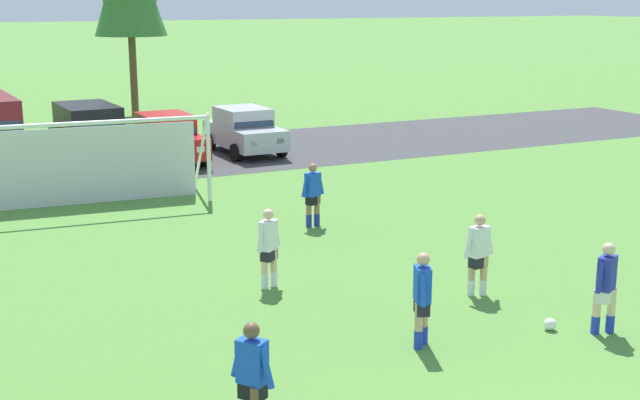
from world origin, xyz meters
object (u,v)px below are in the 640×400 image
Objects in this scene: player_striker_near at (606,288)px; parked_car_slot_center_left at (167,138)px; soccer_ball at (550,324)px; parked_car_slot_center at (244,130)px; parked_car_slot_left at (90,135)px; player_midfield_center at (422,300)px; player_winger_right at (252,381)px; soccer_goal at (73,161)px; player_defender_far at (269,248)px; player_winger_left at (478,255)px; player_trailing_back at (313,195)px.

parked_car_slot_center_left reaches higher than player_striker_near.
player_striker_near is at bearing -34.19° from soccer_ball.
parked_car_slot_left is at bearing -178.25° from parked_car_slot_center.
parked_car_slot_center reaches higher than player_midfield_center.
parked_car_slot_center_left reaches higher than soccer_ball.
player_striker_near and player_winger_right have the same top height.
parked_car_slot_center_left is at bearing 77.08° from player_winger_right.
player_striker_near is 18.98m from parked_car_slot_center_left.
soccer_goal reaches higher than parked_car_slot_center.
player_midfield_center is 18.26m from parked_car_slot_left.
parked_car_slot_center_left reaches higher than player_defender_far.
player_winger_left is (-0.81, 2.56, 0.00)m from player_striker_near.
parked_car_slot_left is (-1.82, 18.17, 0.29)m from player_midfield_center.
player_striker_near is 0.35× the size of parked_car_slot_left.
parked_car_slot_left is at bearing 74.45° from soccer_goal.
parked_car_slot_left is 1.10× the size of parked_car_slot_center_left.
parked_car_slot_center is at bearing 70.71° from player_defender_far.
player_striker_near and player_midfield_center have the same top height.
player_striker_near is (6.53, -13.54, -0.47)m from soccer_goal.
player_winger_right is at bearing -95.34° from parked_car_slot_left.
parked_car_slot_left is (-4.26, 18.57, 1.00)m from soccer_ball.
player_winger_left is at bearing -95.33° from parked_car_slot_center.
player_winger_left is at bearing -75.79° from parked_car_slot_left.
parked_car_slot_left is at bearing 84.66° from player_winger_right.
player_midfield_center and player_trailing_back have the same top height.
player_defender_far is 6.05m from player_winger_right.
soccer_ball is at bearing 145.81° from player_striker_near.
player_striker_near is 6.44m from player_defender_far.
soccer_ball is 5.62m from player_defender_far.
player_striker_near and player_trailing_back have the same top height.
parked_car_slot_left reaches higher than player_striker_near.
parked_car_slot_center is (1.56, 16.69, 0.05)m from player_winger_left.
player_defender_far is 1.00× the size of player_winger_left.
player_defender_far is at bearing -97.92° from parked_car_slot_center_left.
soccer_goal is 4.60× the size of player_winger_right.
player_trailing_back is (-1.47, 8.66, 0.00)m from player_striker_near.
player_defender_far is 14.32m from parked_car_slot_left.
player_defender_far and player_winger_left have the same top height.
soccer_ball is 0.13× the size of player_winger_right.
player_trailing_back is (1.70, 7.76, 0.00)m from player_midfield_center.
player_midfield_center is 4.01m from player_winger_right.
parked_car_slot_left reaches higher than player_defender_far.
player_defender_far is (-1.14, 3.87, 0.00)m from player_midfield_center.
parked_car_slot_left is (1.54, 5.53, -0.18)m from soccer_goal.
player_midfield_center is at bearing -75.11° from soccer_goal.
parked_car_slot_center is (3.92, 18.34, 0.05)m from player_midfield_center.
soccer_ball is 0.13× the size of player_winger_left.
soccer_goal is 6.75m from parked_car_slot_center_left.
player_striker_near is at bearing -15.92° from player_midfield_center.
parked_car_slot_center_left reaches higher than player_winger_right.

